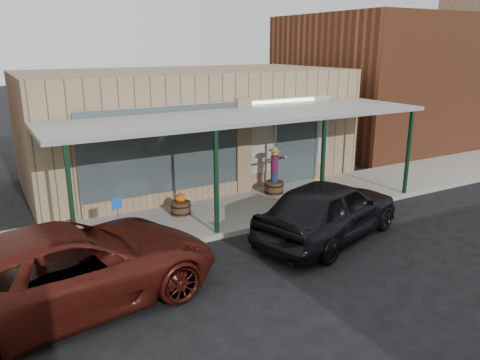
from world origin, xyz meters
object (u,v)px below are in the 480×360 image
barrel_pumpkin (181,207)px  car_maroon (69,268)px  handicap_sign (118,216)px  barrel_scarecrow (274,178)px  parked_sedan (329,209)px

barrel_pumpkin → car_maroon: size_ratio=0.13×
handicap_sign → car_maroon: bearing=-143.5°
barrel_pumpkin → barrel_scarecrow: bearing=5.3°
handicap_sign → parked_sedan: (5.23, -1.77, -0.18)m
car_maroon → barrel_scarecrow: bearing=-71.9°
handicap_sign → car_maroon: 2.46m
parked_sedan → car_maroon: bearing=73.2°
barrel_pumpkin → car_maroon: car_maroon is taller
car_maroon → barrel_pumpkin: bearing=-56.7°
handicap_sign → parked_sedan: bearing=-34.0°
barrel_scarecrow → barrel_pumpkin: size_ratio=2.13×
barrel_scarecrow → handicap_sign: (-5.90, -1.91, 0.31)m
handicap_sign → barrel_scarecrow: bearing=2.7°
handicap_sign → barrel_pumpkin: bearing=19.2°
barrel_pumpkin → handicap_sign: size_ratio=0.58×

